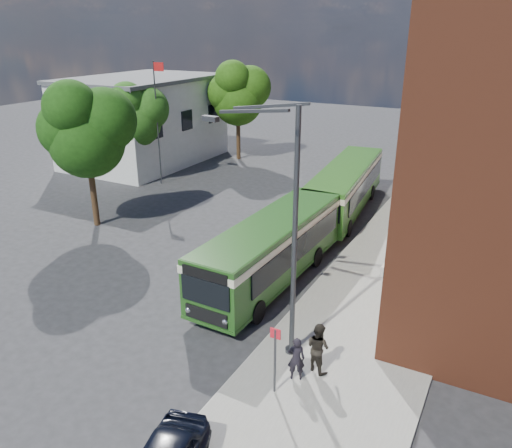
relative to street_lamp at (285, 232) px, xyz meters
The scene contains 14 objects.
ground 7.10m from the street_lamp, 157.54° to the left, with size 120.00×120.00×0.00m, color #2C2C2F.
pavement 11.27m from the street_lamp, 77.80° to the left, with size 6.00×48.00×0.15m, color gray.
kerb_line 11.12m from the street_lamp, 95.07° to the left, with size 0.12×48.00×0.01m, color beige.
white_building 30.38m from the street_lamp, 138.79° to the left, with size 9.40×13.40×7.30m.
flagpole 22.89m from the street_lamp, 139.05° to the left, with size 0.95×0.10×9.00m.
street_lamp is the anchor object (origin of this frame).
bus_stop_sign 4.02m from the street_lamp, 70.87° to the right, with size 0.35×0.08×2.52m.
bus_front 6.32m from the street_lamp, 120.37° to the left, with size 2.90×10.83×3.02m.
bus_rear 16.19m from the street_lamp, 100.71° to the left, with size 3.69×12.11×3.02m.
pedestrian_a 4.20m from the street_lamp, 49.25° to the right, with size 0.58×0.38×1.58m, color black.
pedestrian_b 4.08m from the street_lamp, 18.02° to the right, with size 0.88×0.69×1.82m, color black.
tree_left 16.58m from the street_lamp, 157.90° to the left, with size 5.10×4.85×8.62m.
tree_mid 24.31m from the street_lamp, 142.36° to the left, with size 4.49×4.27×7.59m.
tree_right 29.24m from the street_lamp, 123.08° to the left, with size 5.14×4.88×8.67m.
Camera 1 is at (11.24, -16.01, 11.15)m, focal length 35.00 mm.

